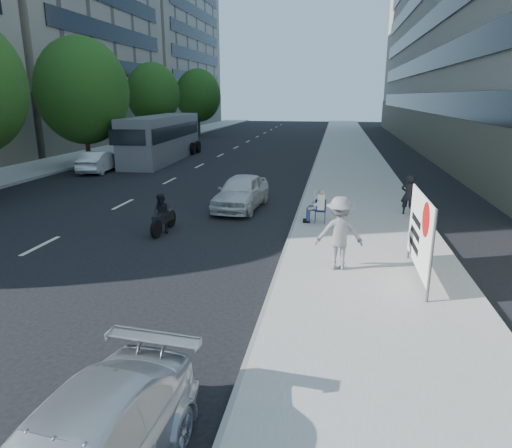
% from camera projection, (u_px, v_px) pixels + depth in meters
% --- Properties ---
extents(ground, '(160.00, 160.00, 0.00)m').
position_uv_depth(ground, '(219.00, 283.00, 11.91)').
color(ground, black).
rests_on(ground, ground).
extents(near_sidewalk, '(5.00, 120.00, 0.15)m').
position_uv_depth(near_sidewalk, '(352.00, 169.00, 30.20)').
color(near_sidewalk, '#98968E').
rests_on(near_sidewalk, ground).
extents(far_sidewalk, '(4.50, 120.00, 0.15)m').
position_uv_depth(far_sidewalk, '(66.00, 161.00, 33.62)').
color(far_sidewalk, '#98968E').
rests_on(far_sidewalk, ground).
extents(far_bldg_north, '(22.00, 28.00, 28.00)m').
position_uv_depth(far_bldg_north, '(130.00, 35.00, 71.87)').
color(far_bldg_north, tan).
rests_on(far_bldg_north, ground).
extents(tree_far_c, '(6.00, 6.00, 8.47)m').
position_uv_depth(tree_far_c, '(82.00, 91.00, 29.88)').
color(tree_far_c, '#382616').
rests_on(tree_far_c, ground).
extents(tree_far_d, '(4.80, 4.80, 7.65)m').
position_uv_depth(tree_far_d, '(153.00, 94.00, 41.30)').
color(tree_far_d, '#382616').
rests_on(tree_far_d, ground).
extents(tree_far_e, '(5.40, 5.40, 7.89)m').
position_uv_depth(tree_far_e, '(198.00, 95.00, 54.61)').
color(tree_far_e, '#382616').
rests_on(tree_far_e, ground).
extents(seated_protester, '(0.83, 1.12, 1.31)m').
position_uv_depth(seated_protester, '(318.00, 204.00, 16.89)').
color(seated_protester, navy).
rests_on(seated_protester, near_sidewalk).
extents(jogger, '(1.37, 0.88, 2.01)m').
position_uv_depth(jogger, '(339.00, 233.00, 12.27)').
color(jogger, slate).
rests_on(jogger, near_sidewalk).
extents(pedestrian_woman, '(0.66, 0.52, 1.58)m').
position_uv_depth(pedestrian_woman, '(408.00, 195.00, 18.05)').
color(pedestrian_woman, black).
rests_on(pedestrian_woman, near_sidewalk).
extents(protest_banner, '(0.08, 3.06, 2.20)m').
position_uv_depth(protest_banner, '(420.00, 232.00, 11.56)').
color(protest_banner, '#4C4C4C').
rests_on(protest_banner, near_sidewalk).
extents(white_sedan_near, '(2.07, 4.42, 1.46)m').
position_uv_depth(white_sedan_near, '(241.00, 192.00, 19.65)').
color(white_sedan_near, silver).
rests_on(white_sedan_near, ground).
extents(white_sedan_mid, '(1.71, 4.15, 1.34)m').
position_uv_depth(white_sedan_mid, '(100.00, 162.00, 29.19)').
color(white_sedan_mid, silver).
rests_on(white_sedan_mid, ground).
extents(motorcycle, '(0.75, 2.05, 1.42)m').
position_uv_depth(motorcycle, '(162.00, 216.00, 16.12)').
color(motorcycle, black).
rests_on(motorcycle, ground).
extents(bus, '(3.17, 12.16, 3.30)m').
position_uv_depth(bus, '(163.00, 138.00, 34.48)').
color(bus, slate).
rests_on(bus, ground).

